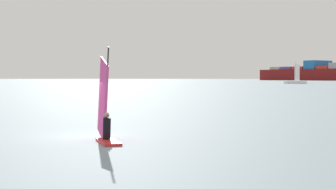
{
  "coord_description": "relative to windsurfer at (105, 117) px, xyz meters",
  "views": [
    {
      "loc": [
        3.03,
        -23.96,
        2.7
      ],
      "look_at": [
        3.89,
        11.63,
        1.55
      ],
      "focal_mm": 56.31,
      "sensor_mm": 36.0,
      "label": 1
    }
  ],
  "objects": [
    {
      "name": "ground_plane",
      "position": [
        -0.92,
        1.76,
        -1.05
      ],
      "size": [
        4000.0,
        4000.0,
        0.0
      ],
      "primitive_type": "plane",
      "color": "gray"
    },
    {
      "name": "windsurfer",
      "position": [
        0.0,
        0.0,
        0.0
      ],
      "size": [
        1.35,
        3.63,
        4.08
      ],
      "rotation": [
        0.0,
        0.0,
        4.99
      ],
      "color": "red",
      "rests_on": "ground_plane"
    },
    {
      "name": "small_sailboat",
      "position": [
        61.77,
        200.32,
        -0.23
      ],
      "size": [
        10.07,
        5.29,
        9.49
      ],
      "rotation": [
        0.0,
        0.0,
        3.45
      ],
      "color": "white",
      "rests_on": "ground_plane"
    }
  ]
}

